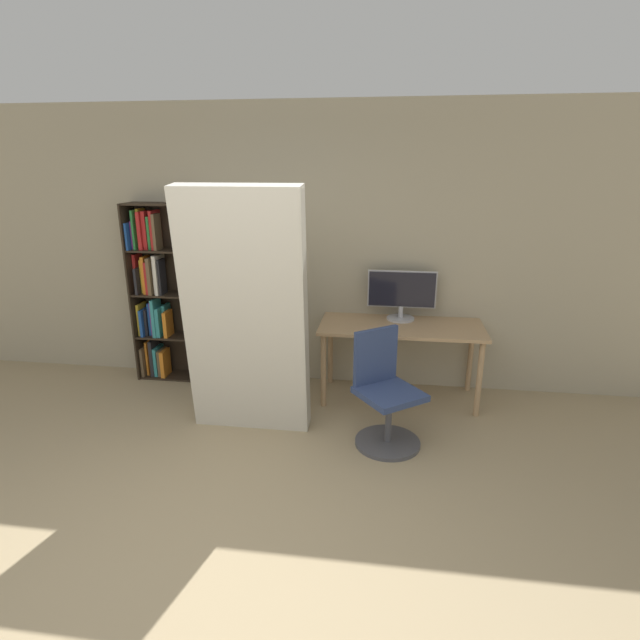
{
  "coord_description": "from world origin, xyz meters",
  "views": [
    {
      "loc": [
        1.02,
        -1.89,
        2.15
      ],
      "look_at": [
        0.53,
        1.56,
        1.05
      ],
      "focal_mm": 28.0,
      "sensor_mm": 36.0,
      "label": 1
    }
  ],
  "objects_px": {
    "monitor": "(402,293)",
    "office_chair": "(385,400)",
    "mattress_near": "(246,315)",
    "bookshelf": "(160,294)"
  },
  "relations": [
    {
      "from": "monitor",
      "to": "mattress_near",
      "type": "xyz_separation_m",
      "value": [
        -1.23,
        -0.95,
        0.02
      ]
    },
    {
      "from": "monitor",
      "to": "office_chair",
      "type": "distance_m",
      "value": 1.17
    },
    {
      "from": "bookshelf",
      "to": "mattress_near",
      "type": "relative_size",
      "value": 0.89
    },
    {
      "from": "office_chair",
      "to": "bookshelf",
      "type": "height_order",
      "value": "bookshelf"
    },
    {
      "from": "monitor",
      "to": "office_chair",
      "type": "height_order",
      "value": "monitor"
    },
    {
      "from": "bookshelf",
      "to": "mattress_near",
      "type": "height_order",
      "value": "mattress_near"
    },
    {
      "from": "mattress_near",
      "to": "monitor",
      "type": "bearing_deg",
      "value": 37.78
    },
    {
      "from": "monitor",
      "to": "mattress_near",
      "type": "height_order",
      "value": "mattress_near"
    },
    {
      "from": "bookshelf",
      "to": "mattress_near",
      "type": "xyz_separation_m",
      "value": [
        1.18,
        -0.98,
        0.12
      ]
    },
    {
      "from": "monitor",
      "to": "bookshelf",
      "type": "bearing_deg",
      "value": 179.34
    }
  ]
}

